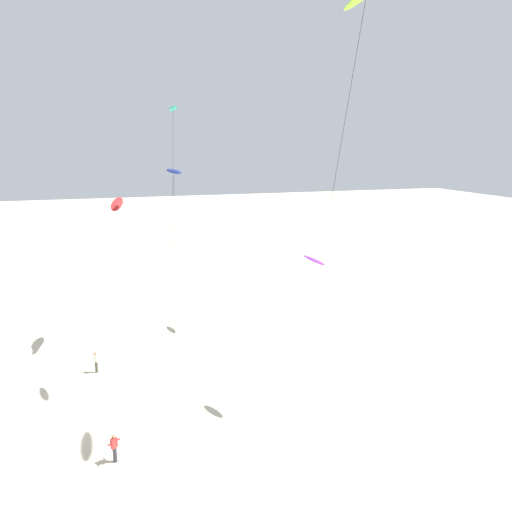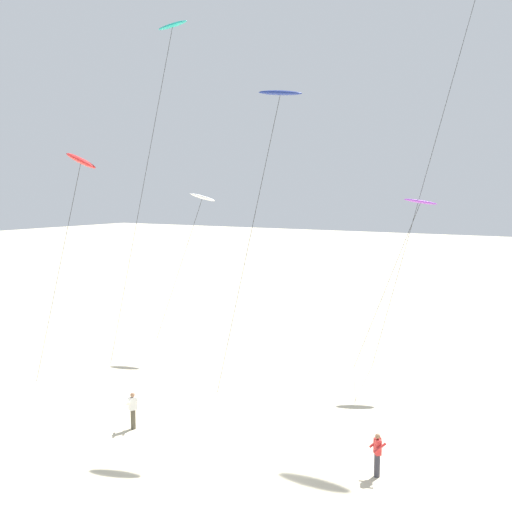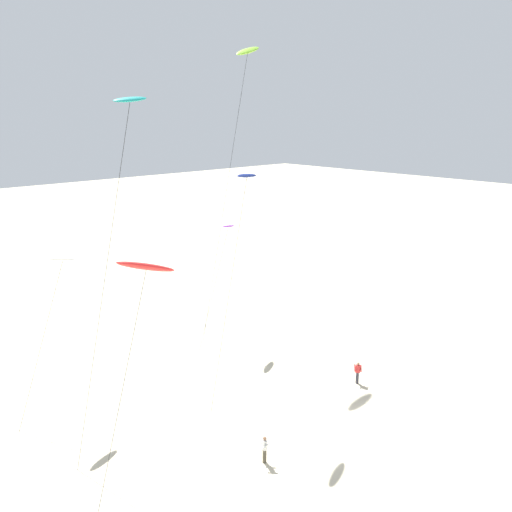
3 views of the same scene
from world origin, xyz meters
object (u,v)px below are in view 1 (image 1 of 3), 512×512
Objects in this scene: kite_purple at (313,263)px; kite_teal at (173,115)px; kite_navy at (174,175)px; kite_flyer_nearest at (96,361)px; kite_flyer_middle at (114,447)px; kite_red at (117,205)px; kite_white at (238,223)px.

kite_teal is (-11.99, -6.73, 9.27)m from kite_purple.
kite_flyer_nearest is at bearing -124.34° from kite_navy.
kite_flyer_middle is at bearing -21.68° from kite_teal.
kite_red reaches higher than kite_purple.
kite_navy reaches higher than kite_white.
kite_white is 14.24m from kite_purple.
kite_navy reaches higher than kite_flyer_nearest.
kite_navy is at bearing -7.43° from kite_teal.
kite_flyer_middle is (10.77, 1.43, 0.00)m from kite_flyer_nearest.
kite_red is at bearing -90.16° from kite_white.
kite_flyer_nearest is at bearing -23.40° from kite_red.
kite_navy is 15.83m from kite_flyer_nearest.
kite_flyer_nearest is (-8.88, -13.68, -8.94)m from kite_purple.
kite_white is 6.37× the size of kite_flyer_nearest.
kite_navy is at bearing 21.36° from kite_red.
kite_navy reaches higher than kite_red.
kite_flyer_middle is at bearing -34.83° from kite_white.
kite_red is 7.67× the size of kite_flyer_middle.
kite_navy is (9.42, -6.61, 4.89)m from kite_white.
kite_teal reaches higher than kite_red.
kite_red is at bearing 176.86° from kite_flyer_middle.
kite_purple is at bearing 98.77° from kite_flyer_middle.
kite_flyer_nearest is 1.00× the size of kite_flyer_middle.
kite_flyer_nearest is (-4.11, -6.01, -14.06)m from kite_navy.
kite_flyer_nearest is 10.87m from kite_flyer_middle.
kite_red is 1.20× the size of kite_white.
kite_purple is at bearing 58.07° from kite_navy.
kite_navy is at bearing 145.52° from kite_flyer_middle.
kite_white is at bearing 112.83° from kite_flyer_nearest.
kite_flyer_nearest is at bearing -123.00° from kite_purple.
kite_teal is at bearing 172.57° from kite_navy.
kite_teal is 11.88× the size of kite_flyer_nearest.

